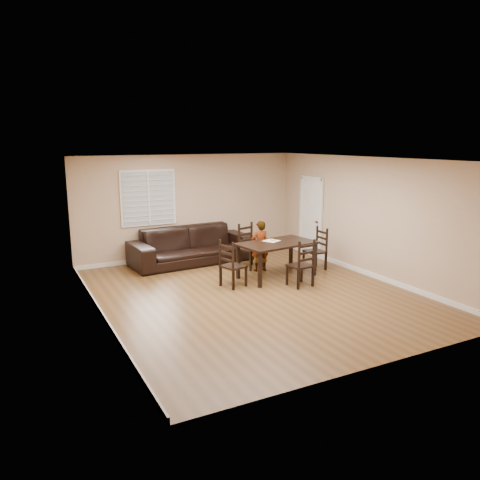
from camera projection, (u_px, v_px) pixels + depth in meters
name	position (u px, v px, depth m)	size (l,w,h in m)	color
ground	(253.00, 294.00, 9.50)	(7.00, 7.00, 0.00)	brown
room	(251.00, 204.00, 9.29)	(6.04, 7.04, 2.72)	tan
dining_table	(277.00, 246.00, 10.52)	(1.84, 1.19, 0.81)	black
chair_near	(247.00, 247.00, 11.44)	(0.60, 0.57, 1.09)	black
chair_far	(304.00, 266.00, 9.84)	(0.50, 0.48, 1.03)	black
chair_left	(229.00, 266.00, 9.82)	(0.54, 0.56, 1.02)	black
chair_right	(319.00, 250.00, 11.29)	(0.43, 0.46, 1.01)	black
child	(260.00, 246.00, 11.04)	(0.44, 0.29, 1.21)	gray
napkin	(271.00, 241.00, 10.66)	(0.31, 0.31, 0.00)	beige
donut	(272.00, 240.00, 10.66)	(0.10, 0.10, 0.04)	#CF8B4A
sofa	(192.00, 245.00, 11.82)	(3.09, 1.21, 0.90)	black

